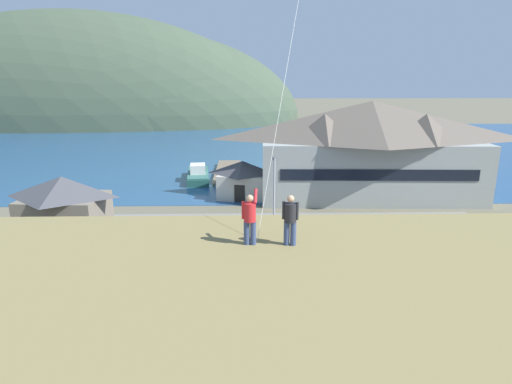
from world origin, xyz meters
The scene contains 21 objects.
ground_plane centered at (0.00, 0.00, 0.00)m, with size 600.00×600.00×0.00m, color #66604C.
parking_lot_pad centered at (0.00, 5.00, 0.05)m, with size 40.00×20.00×0.10m, color gray.
bay_water centered at (0.00, 60.00, 0.01)m, with size 360.00×84.00×0.03m, color navy.
far_hill_west_ridge centered at (-53.25, 109.62, 0.00)m, with size 126.52×57.55×64.62m, color #42513D.
far_hill_east_peak centered at (-37.32, 116.15, 0.00)m, with size 107.09×66.32×56.44m, color #42513D.
harbor_lodge centered at (12.18, 20.89, 5.45)m, with size 24.29×10.86×10.24m.
storage_shed_near_lot centered at (-14.61, 7.74, 2.77)m, with size 6.52×5.31×5.35m.
storage_shed_waterside centered at (-1.24, 21.07, 2.08)m, with size 6.00×5.13×4.01m.
wharf_dock centered at (-3.28, 33.13, 0.35)m, with size 3.20×13.31×0.70m.
moored_boat_wharfside centered at (-6.95, 29.48, 0.72)m, with size 3.43×8.42×2.16m.
parked_car_mid_row_center centered at (-11.86, -0.11, 1.06)m, with size 4.32×2.29×1.82m.
parked_car_mid_row_far centered at (-6.49, -0.29, 1.06)m, with size 4.32×2.29×1.82m.
parked_car_front_row_red centered at (0.35, 7.48, 1.06)m, with size 4.21×2.08×1.82m.
parked_car_front_row_end centered at (11.81, 6.38, 1.06)m, with size 4.33×2.32×1.82m.
parked_car_front_row_silver centered at (-7.53, 6.31, 1.06)m, with size 4.31×2.28×1.82m.
parked_car_back_row_right centered at (4.27, -0.29, 1.06)m, with size 4.32×2.30×1.82m.
parked_car_mid_row_near centered at (12.02, -0.47, 1.06)m, with size 4.25×2.14×1.82m.
parked_car_lone_by_shed centered at (6.41, 6.48, 1.06)m, with size 4.32×2.29×1.82m.
parking_light_pole centered at (1.41, 10.56, 3.67)m, with size 0.24×0.78×6.09m.
person_kite_flyer centered at (-0.79, -9.82, 7.75)m, with size 0.54×0.65×1.86m.
person_companion centered at (0.56, -9.92, 7.74)m, with size 0.54×0.40×1.74m.
Camera 1 is at (-0.92, -23.39, 12.16)m, focal length 29.91 mm.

